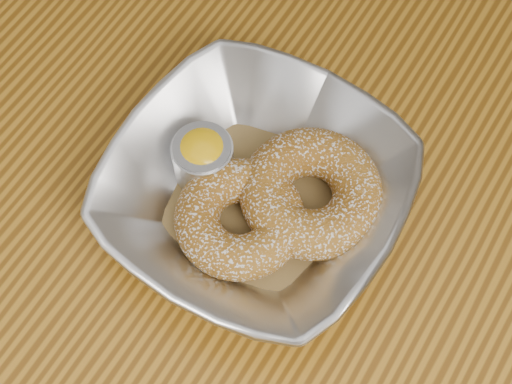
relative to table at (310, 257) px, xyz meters
The scene contains 6 objects.
table is the anchor object (origin of this frame).
serving_bowl 0.14m from the table, 151.10° to the right, with size 0.23×0.23×0.06m, color silver.
parchment 0.12m from the table, 151.10° to the right, with size 0.14×0.14×0.00m, color olive.
donut_back 0.13m from the table, 164.39° to the right, with size 0.11×0.11×0.04m, color #8B5718.
donut_front 0.14m from the table, 131.12° to the right, with size 0.10×0.10×0.04m, color #8B5718.
ramekin 0.16m from the table, 167.44° to the right, with size 0.05×0.05×0.05m.
Camera 1 is at (0.10, -0.26, 1.33)m, focal length 55.00 mm.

